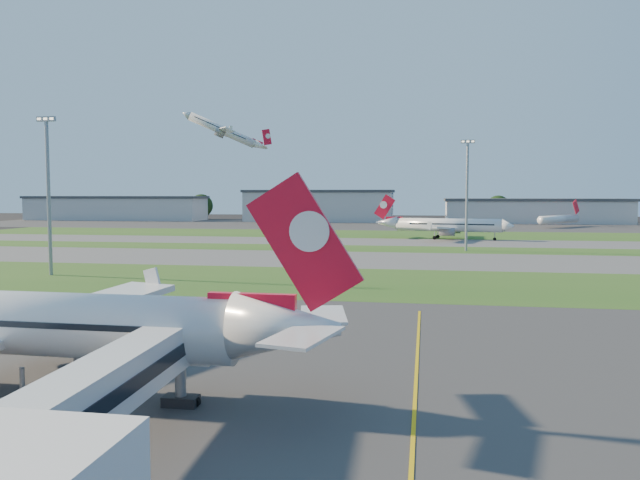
% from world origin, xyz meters
% --- Properties ---
extents(ground, '(700.00, 700.00, 0.00)m').
position_xyz_m(ground, '(0.00, 0.00, 0.00)').
color(ground, black).
rests_on(ground, ground).
extents(apron_near, '(300.00, 70.00, 0.01)m').
position_xyz_m(apron_near, '(0.00, 0.00, 0.01)').
color(apron_near, '#333335').
rests_on(apron_near, ground).
extents(grass_strip_a, '(300.00, 34.00, 0.01)m').
position_xyz_m(grass_strip_a, '(0.00, 52.00, 0.01)').
color(grass_strip_a, '#2B551C').
rests_on(grass_strip_a, ground).
extents(taxiway_a, '(300.00, 32.00, 0.01)m').
position_xyz_m(taxiway_a, '(0.00, 85.00, 0.01)').
color(taxiway_a, '#515154').
rests_on(taxiway_a, ground).
extents(grass_strip_b, '(300.00, 18.00, 0.01)m').
position_xyz_m(grass_strip_b, '(0.00, 110.00, 0.01)').
color(grass_strip_b, '#2B551C').
rests_on(grass_strip_b, ground).
extents(taxiway_b, '(300.00, 26.00, 0.01)m').
position_xyz_m(taxiway_b, '(0.00, 132.00, 0.01)').
color(taxiway_b, '#515154').
rests_on(taxiway_b, ground).
extents(grass_strip_c, '(300.00, 40.00, 0.01)m').
position_xyz_m(grass_strip_c, '(0.00, 165.00, 0.01)').
color(grass_strip_c, '#2B551C').
rests_on(grass_strip_c, ground).
extents(apron_far, '(400.00, 80.00, 0.01)m').
position_xyz_m(apron_far, '(0.00, 225.00, 0.01)').
color(apron_far, '#333335').
rests_on(apron_far, ground).
extents(yellow_line, '(0.25, 60.00, 0.02)m').
position_xyz_m(yellow_line, '(5.00, 0.00, 0.00)').
color(yellow_line, gold).
rests_on(yellow_line, ground).
extents(jet_bridge, '(4.20, 26.90, 6.20)m').
position_xyz_m(jet_bridge, '(-9.81, -15.24, 4.01)').
color(jet_bridge, silver).
rests_on(jet_bridge, ground).
extents(airliner_parked, '(41.79, 35.47, 13.05)m').
position_xyz_m(airliner_parked, '(-22.59, -3.43, 4.58)').
color(airliner_parked, silver).
rests_on(airliner_parked, ground).
extents(airliner_taxiing, '(37.43, 31.47, 11.78)m').
position_xyz_m(airliner_taxiing, '(11.88, 145.06, 4.14)').
color(airliner_taxiing, silver).
rests_on(airliner_taxiing, ground).
extents(airliner_departing, '(34.54, 29.26, 11.32)m').
position_xyz_m(airliner_departing, '(-79.67, 215.81, 40.20)').
color(airliner_departing, silver).
extents(mini_jet_near, '(20.17, 22.65, 9.48)m').
position_xyz_m(mini_jet_near, '(58.04, 219.26, 3.28)').
color(mini_jet_near, silver).
rests_on(mini_jet_near, ground).
extents(light_mast_west, '(3.20, 0.70, 25.80)m').
position_xyz_m(light_mast_west, '(-55.00, 52.00, 14.81)').
color(light_mast_west, gray).
rests_on(light_mast_west, ground).
extents(light_mast_centre, '(3.20, 0.70, 25.80)m').
position_xyz_m(light_mast_centre, '(15.00, 108.00, 14.81)').
color(light_mast_centre, gray).
rests_on(light_mast_centre, ground).
extents(hangar_far_west, '(91.80, 23.00, 12.20)m').
position_xyz_m(hangar_far_west, '(-150.00, 255.00, 6.14)').
color(hangar_far_west, '#ACAFB5').
rests_on(hangar_far_west, ground).
extents(hangar_west, '(71.40, 23.00, 15.20)m').
position_xyz_m(hangar_west, '(-45.00, 255.00, 7.64)').
color(hangar_west, '#ACAFB5').
rests_on(hangar_west, ground).
extents(hangar_east, '(81.60, 23.00, 11.20)m').
position_xyz_m(hangar_east, '(55.00, 255.00, 5.64)').
color(hangar_east, '#ACAFB5').
rests_on(hangar_east, ground).
extents(tree_far_west, '(11.00, 11.00, 12.00)m').
position_xyz_m(tree_far_west, '(-190.00, 268.00, 6.49)').
color(tree_far_west, black).
rests_on(tree_far_west, ground).
extents(tree_west, '(12.10, 12.10, 13.20)m').
position_xyz_m(tree_west, '(-110.00, 270.00, 7.14)').
color(tree_west, black).
rests_on(tree_west, ground).
extents(tree_mid_west, '(9.90, 9.90, 10.80)m').
position_xyz_m(tree_mid_west, '(-20.00, 266.00, 5.84)').
color(tree_mid_west, black).
rests_on(tree_mid_west, ground).
extents(tree_mid_east, '(11.55, 11.55, 12.60)m').
position_xyz_m(tree_mid_east, '(40.00, 269.00, 6.81)').
color(tree_mid_east, black).
rests_on(tree_mid_east, ground).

